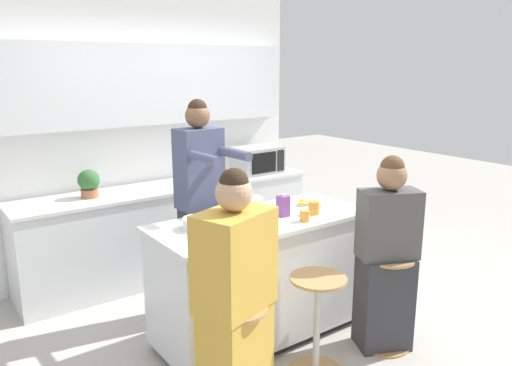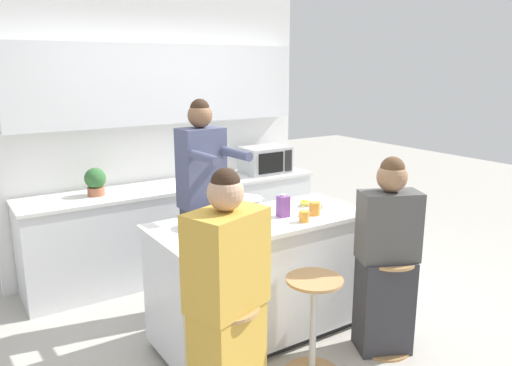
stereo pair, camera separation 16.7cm
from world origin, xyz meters
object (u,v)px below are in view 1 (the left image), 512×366
cooking_pot (245,209)px  potted_plant (89,183)px  bar_stool_rightmost (386,298)px  bar_stool_center (317,323)px  person_cooking (201,209)px  person_seated_near (386,262)px  kitchen_island (262,277)px  coffee_cup_far (314,208)px  banana_bunch (304,202)px  bar_stool_leftmost (236,357)px  fruit_bowl (198,223)px  microwave (258,160)px  juice_carton (283,206)px  coffee_cup_near (305,216)px  person_wrapped_blanket (235,304)px

cooking_pot → potted_plant: size_ratio=1.37×
bar_stool_rightmost → bar_stool_center: bearing=177.1°
person_cooking → person_seated_near: person_cooking is taller
kitchen_island → person_seated_near: bearing=-45.2°
bar_stool_center → coffee_cup_far: coffee_cup_far is taller
kitchen_island → person_cooking: bearing=106.5°
person_seated_near → potted_plant: (-1.39, 2.11, 0.36)m
potted_plant → banana_bunch: bearing=-48.4°
bar_stool_leftmost → coffee_cup_far: coffee_cup_far is taller
fruit_bowl → potted_plant: bearing=101.3°
bar_stool_center → banana_bunch: bearing=55.5°
bar_stool_center → fruit_bowl: size_ratio=3.35×
bar_stool_center → microwave: 2.38m
bar_stool_leftmost → potted_plant: (-0.12, 2.11, 0.64)m
juice_carton → bar_stool_center: bearing=-106.0°
coffee_cup_far → cooking_pot: bearing=158.7°
person_cooking → coffee_cup_near: (0.38, -0.81, 0.08)m
bar_stool_center → juice_carton: 0.86m
person_cooking → person_seated_near: size_ratio=1.24×
coffee_cup_near → coffee_cup_far: size_ratio=0.90×
bar_stool_rightmost → banana_bunch: banana_bunch is taller
kitchen_island → person_cooking: person_cooking is taller
person_cooking → coffee_cup_far: bearing=-56.0°
kitchen_island → bar_stool_leftmost: size_ratio=2.35×
kitchen_island → bar_stool_rightmost: kitchen_island is taller
microwave → coffee_cup_near: bearing=-115.7°
bar_stool_rightmost → person_seated_near: (-0.02, 0.01, 0.28)m
person_seated_near → person_cooking: bearing=148.4°
person_seated_near → coffee_cup_far: person_seated_near is taller
kitchen_island → microwave: 1.85m
fruit_bowl → banana_bunch: (0.96, 0.01, -0.01)m
bar_stool_leftmost → kitchen_island: bearing=44.1°
bar_stool_rightmost → cooking_pot: size_ratio=2.03×
person_seated_near → juice_carton: (-0.47, 0.59, 0.35)m
person_wrapped_blanket → juice_carton: (0.81, 0.59, 0.30)m
fruit_bowl → juice_carton: (0.64, -0.12, 0.04)m
cooking_pot → coffee_cup_far: cooking_pot is taller
kitchen_island → person_wrapped_blanket: 0.94m
bar_stool_leftmost → coffee_cup_near: size_ratio=6.62×
person_cooking → kitchen_island: bearing=-77.1°
fruit_bowl → potted_plant: (-0.28, 1.41, 0.05)m
person_wrapped_blanket → fruit_bowl: person_wrapped_blanket is taller
person_wrapped_blanket → fruit_bowl: (0.17, 0.71, 0.26)m
bar_stool_leftmost → person_cooking: person_cooking is taller
banana_bunch → potted_plant: 1.87m
bar_stool_rightmost → cooking_pot: cooking_pot is taller
bar_stool_rightmost → microwave: 2.22m
person_wrapped_blanket → microwave: size_ratio=3.03×
microwave → person_seated_near: bearing=-100.6°
bar_stool_rightmost → coffee_cup_far: coffee_cup_far is taller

